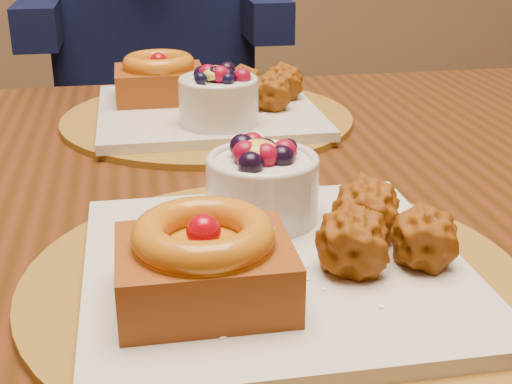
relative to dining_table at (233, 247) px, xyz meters
The scene contains 4 objects.
dining_table is the anchor object (origin of this frame).
place_setting_near 0.24m from the dining_table, 90.85° to the right, with size 0.38×0.38×0.09m.
place_setting_far 0.24m from the dining_table, 90.89° to the left, with size 0.38×0.38×0.09m.
chair_far 0.91m from the dining_table, 95.98° to the left, with size 0.46×0.46×0.81m.
Camera 1 is at (-0.13, -0.81, 1.02)m, focal length 50.00 mm.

